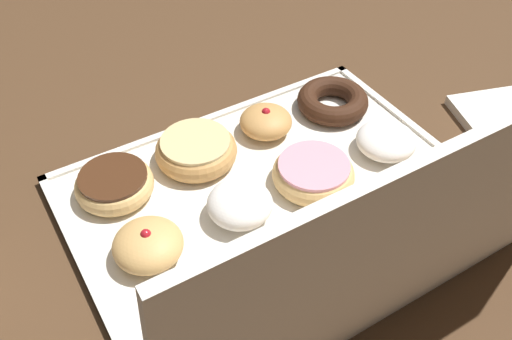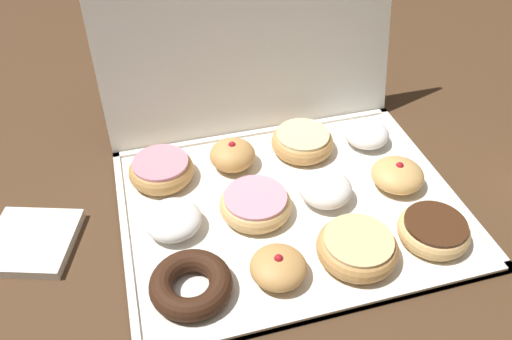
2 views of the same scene
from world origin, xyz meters
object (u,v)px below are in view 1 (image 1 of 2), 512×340
Objects in this scene: pink_frosted_donut_8 at (447,190)px; pink_frosted_donut_5 at (313,172)px; glazed_ring_donut_2 at (196,150)px; chocolate_frosted_donut_3 at (114,184)px; powdered_filled_donut_11 at (193,320)px; donut_box at (277,201)px; powdered_filled_donut_4 at (386,140)px; jelly_filled_donut_1 at (266,121)px; powdered_filled_donut_6 at (239,203)px; glazed_ring_donut_10 at (291,279)px; chocolate_cake_ring_donut_0 at (333,101)px; jelly_filled_donut_7 at (147,243)px; napkin_stack at (500,117)px; jelly_filled_donut_9 at (376,227)px.

pink_frosted_donut_5 is at bearing -42.79° from pink_frosted_donut_8.
chocolate_frosted_donut_3 is at bearing 0.95° from glazed_ring_donut_2.
donut_box is at bearing -147.18° from powdered_filled_donut_11.
pink_frosted_donut_8 is (-0.26, 0.25, -0.00)m from glazed_ring_donut_2.
donut_box is 4.89× the size of pink_frosted_donut_8.
jelly_filled_donut_1 is at bearing -44.97° from powdered_filled_donut_4.
pink_frosted_donut_8 is at bearing 153.88° from powdered_filled_donut_6.
glazed_ring_donut_10 is at bearing 175.25° from powdered_filled_donut_11.
chocolate_cake_ring_donut_0 is 0.46m from powdered_filled_donut_11.
jelly_filled_donut_7 is (0.25, -0.00, 0.00)m from pink_frosted_donut_5.
jelly_filled_donut_7 reaches higher than chocolate_cake_ring_donut_0.
glazed_ring_donut_2 is (0.25, -0.00, 0.00)m from chocolate_cake_ring_donut_0.
jelly_filled_donut_1 is 0.29m from pink_frosted_donut_8.
jelly_filled_donut_1 is 0.18m from powdered_filled_donut_6.
donut_box is at bearing 177.98° from powdered_filled_donut_6.
chocolate_cake_ring_donut_0 is 1.31× the size of jelly_filled_donut_7.
chocolate_cake_ring_donut_0 is 0.37m from glazed_ring_donut_10.
napkin_stack is at bearing 176.40° from jelly_filled_donut_7.
jelly_filled_donut_7 reaches higher than powdered_filled_donut_11.
napkin_stack is (-0.60, 0.16, -0.02)m from chocolate_frosted_donut_3.
jelly_filled_donut_9 is at bearing 116.74° from glazed_ring_donut_2.
powdered_filled_donut_6 is at bearing 46.58° from jelly_filled_donut_1.
chocolate_frosted_donut_3 is 0.98× the size of pink_frosted_donut_8.
glazed_ring_donut_10 is (-0.13, 0.14, -0.00)m from jelly_filled_donut_7.
powdered_filled_donut_11 is at bearing 90.30° from jelly_filled_donut_7.
chocolate_frosted_donut_3 reaches higher than donut_box.
jelly_filled_donut_1 is at bearing -134.88° from powdered_filled_donut_11.
donut_box is 0.23m from chocolate_frosted_donut_3.
jelly_filled_donut_1 is 0.19m from powdered_filled_donut_4.
chocolate_cake_ring_donut_0 is 0.18m from pink_frosted_donut_5.
pink_frosted_donut_5 is 0.90× the size of napkin_stack.
powdered_filled_donut_6 is 0.78× the size of pink_frosted_donut_8.
jelly_filled_donut_9 is 0.14m from glazed_ring_donut_10.
glazed_ring_donut_2 is 1.45× the size of powdered_filled_donut_11.
chocolate_frosted_donut_3 is (0.19, -0.13, 0.02)m from donut_box.
pink_frosted_donut_8 is 0.98× the size of glazed_ring_donut_10.
pink_frosted_donut_5 is 0.13m from jelly_filled_donut_9.
donut_box is at bearing 0.44° from powdered_filled_donut_4.
pink_frosted_donut_8 reaches higher than chocolate_frosted_donut_3.
glazed_ring_donut_2 is (0.06, -0.13, 0.03)m from donut_box.
powdered_filled_donut_4 is 0.13m from pink_frosted_donut_8.
jelly_filled_donut_7 reaches higher than jelly_filled_donut_1.
chocolate_frosted_donut_3 is 1.24× the size of powdered_filled_donut_6.
jelly_filled_donut_9 is (-0.01, 0.26, 0.00)m from jelly_filled_donut_1.
napkin_stack is at bearing 170.74° from powdered_filled_donut_4.
powdered_filled_donut_4 reaches higher than chocolate_cake_ring_donut_0.
pink_frosted_donut_8 is (-0.26, 0.13, -0.00)m from powdered_filled_donut_6.
jelly_filled_donut_1 reaches higher than powdered_filled_donut_4.
glazed_ring_donut_2 is 0.29m from powdered_filled_donut_11.
chocolate_frosted_donut_3 is 1.24× the size of jelly_filled_donut_7.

